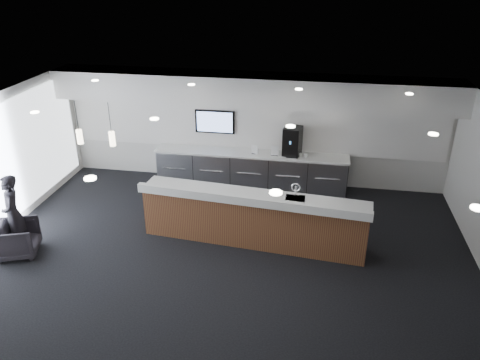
% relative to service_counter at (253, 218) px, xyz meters
% --- Properties ---
extents(ground, '(10.00, 10.00, 0.00)m').
position_rel_service_counter_xyz_m(ground, '(-0.45, -0.92, -0.58)').
color(ground, black).
rests_on(ground, ground).
extents(ceiling, '(10.00, 8.00, 0.02)m').
position_rel_service_counter_xyz_m(ceiling, '(-0.45, -0.92, 2.42)').
color(ceiling, black).
rests_on(ceiling, back_wall).
extents(back_wall, '(10.00, 0.02, 3.00)m').
position_rel_service_counter_xyz_m(back_wall, '(-0.45, 3.08, 0.92)').
color(back_wall, silver).
rests_on(back_wall, ground).
extents(soffit_bulkhead, '(10.00, 0.90, 0.70)m').
position_rel_service_counter_xyz_m(soffit_bulkhead, '(-0.45, 2.63, 2.07)').
color(soffit_bulkhead, silver).
rests_on(soffit_bulkhead, back_wall).
extents(alcove_panel, '(9.80, 0.06, 1.40)m').
position_rel_service_counter_xyz_m(alcove_panel, '(-0.45, 3.05, 1.02)').
color(alcove_panel, silver).
rests_on(alcove_panel, back_wall).
extents(back_credenza, '(5.06, 0.66, 0.95)m').
position_rel_service_counter_xyz_m(back_credenza, '(-0.45, 2.72, -0.10)').
color(back_credenza, '#A0A3A9').
rests_on(back_credenza, ground).
extents(wall_tv, '(1.05, 0.08, 0.62)m').
position_rel_service_counter_xyz_m(wall_tv, '(-1.45, 2.98, 1.07)').
color(wall_tv, black).
rests_on(wall_tv, back_wall).
extents(pendant_left, '(0.12, 0.12, 0.30)m').
position_rel_service_counter_xyz_m(pendant_left, '(-2.85, -0.12, 1.67)').
color(pendant_left, '#FDECC5').
rests_on(pendant_left, ceiling).
extents(pendant_right, '(0.12, 0.12, 0.30)m').
position_rel_service_counter_xyz_m(pendant_right, '(-3.55, -0.12, 1.67)').
color(pendant_right, '#FDECC5').
rests_on(pendant_right, ceiling).
extents(ceiling_can_lights, '(7.00, 5.00, 0.02)m').
position_rel_service_counter_xyz_m(ceiling_can_lights, '(-0.45, -0.92, 2.39)').
color(ceiling_can_lights, white).
rests_on(ceiling_can_lights, ceiling).
extents(service_counter, '(4.84, 1.26, 1.49)m').
position_rel_service_counter_xyz_m(service_counter, '(0.00, 0.00, 0.00)').
color(service_counter, '#53281B').
rests_on(service_counter, ground).
extents(coffee_machine, '(0.50, 0.59, 0.73)m').
position_rel_service_counter_xyz_m(coffee_machine, '(0.61, 2.78, 0.74)').
color(coffee_machine, black).
rests_on(coffee_machine, back_credenza).
extents(info_sign_left, '(0.17, 0.07, 0.23)m').
position_rel_service_counter_xyz_m(info_sign_left, '(-0.35, 2.65, 0.49)').
color(info_sign_left, white).
rests_on(info_sign_left, back_credenza).
extents(info_sign_right, '(0.20, 0.04, 0.27)m').
position_rel_service_counter_xyz_m(info_sign_right, '(0.18, 2.62, 0.51)').
color(info_sign_right, white).
rests_on(info_sign_right, back_credenza).
extents(armchair, '(0.99, 0.98, 0.71)m').
position_rel_service_counter_xyz_m(armchair, '(-4.67, -1.27, -0.22)').
color(armchair, black).
rests_on(armchair, ground).
extents(lounge_guest, '(0.67, 0.73, 1.66)m').
position_rel_service_counter_xyz_m(lounge_guest, '(-4.79, -1.06, 0.25)').
color(lounge_guest, black).
rests_on(lounge_guest, ground).
extents(cup_0, '(0.10, 0.10, 0.10)m').
position_rel_service_counter_xyz_m(cup_0, '(0.97, 2.64, 0.42)').
color(cup_0, white).
rests_on(cup_0, back_credenza).
extents(cup_1, '(0.14, 0.14, 0.10)m').
position_rel_service_counter_xyz_m(cup_1, '(0.83, 2.64, 0.42)').
color(cup_1, white).
rests_on(cup_1, back_credenza).
extents(cup_2, '(0.13, 0.13, 0.10)m').
position_rel_service_counter_xyz_m(cup_2, '(0.69, 2.64, 0.42)').
color(cup_2, white).
rests_on(cup_2, back_credenza).
extents(cup_3, '(0.13, 0.13, 0.10)m').
position_rel_service_counter_xyz_m(cup_3, '(0.55, 2.64, 0.42)').
color(cup_3, white).
rests_on(cup_3, back_credenza).
extents(cup_4, '(0.14, 0.14, 0.10)m').
position_rel_service_counter_xyz_m(cup_4, '(0.41, 2.64, 0.42)').
color(cup_4, white).
rests_on(cup_4, back_credenza).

